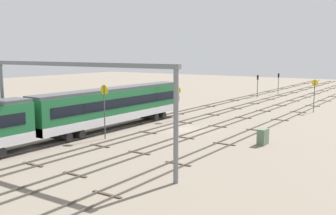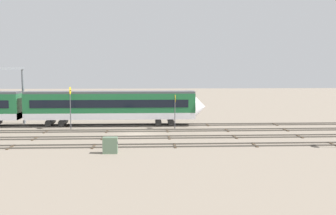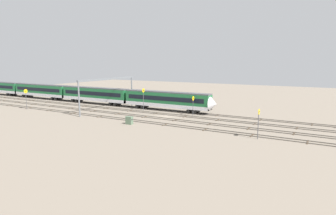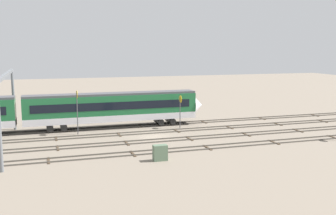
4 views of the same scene
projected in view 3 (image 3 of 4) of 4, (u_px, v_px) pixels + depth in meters
ground_plane at (165, 117)px, 66.12m from camera, size 205.85×205.85×0.00m
track_near_foreground at (147, 122)px, 59.80m from camera, size 189.85×2.40×0.16m
track_second_near at (160, 118)px, 64.01m from camera, size 189.85×2.40×0.16m
track_middle at (170, 115)px, 68.21m from camera, size 189.85×2.40×0.16m
track_with_train at (180, 112)px, 72.42m from camera, size 189.85×2.40×0.16m
train at (68, 93)px, 91.85m from camera, size 100.00×3.24×4.80m
overhead_gantry at (108, 86)px, 73.64m from camera, size 0.40×20.55×8.39m
speed_sign_near_foreground at (143, 96)px, 73.68m from camera, size 0.14×1.04×5.78m
speed_sign_mid_trackside at (193, 103)px, 66.75m from camera, size 0.14×1.04×4.64m
speed_sign_far_trackside at (259, 119)px, 46.41m from camera, size 0.14×0.97×5.03m
speed_sign_distant_end at (26, 96)px, 75.93m from camera, size 0.14×1.07×5.37m
relay_cabinet at (129, 120)px, 58.00m from camera, size 1.44×0.77×1.60m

